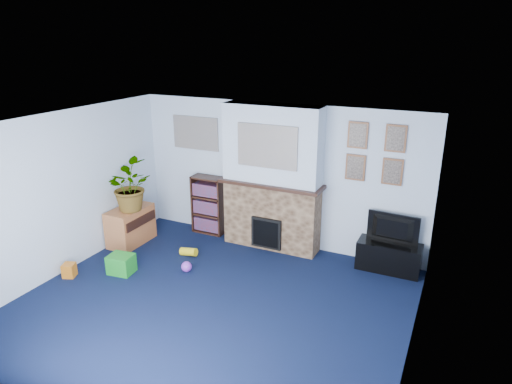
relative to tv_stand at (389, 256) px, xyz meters
The scene contains 26 objects.
floor 2.82m from the tv_stand, 133.85° to the right, with size 5.00×4.50×0.01m, color #0D1532.
ceiling 3.56m from the tv_stand, 133.85° to the right, with size 5.00×4.50×0.01m, color white.
wall_back 2.19m from the tv_stand, behind, with size 5.00×0.04×2.40m, color silver.
wall_front 4.80m from the tv_stand, 114.49° to the right, with size 5.00×0.04×2.40m, color silver.
wall_left 4.99m from the tv_stand, 155.48° to the right, with size 0.04×4.50×2.40m, color silver.
wall_right 2.32m from the tv_stand, 74.84° to the right, with size 0.04×4.50×2.40m, color silver.
chimney_breast 2.17m from the tv_stand, behind, with size 1.72×0.50×2.40m.
collage_main 2.50m from the tv_stand, behind, with size 1.00×0.03×0.68m, color gray.
collage_left 3.84m from the tv_stand, behind, with size 0.90×0.03×0.58m, color gray.
portrait_tl 1.90m from the tv_stand, 162.90° to the left, with size 0.30×0.03×0.40m, color brown.
portrait_tr 1.79m from the tv_stand, 116.57° to the left, with size 0.30×0.03×0.40m, color brown.
portrait_bl 1.45m from the tv_stand, 162.90° to the left, with size 0.30×0.03×0.40m, color brown.
portrait_br 1.29m from the tv_stand, 116.57° to the left, with size 0.30×0.03×0.40m, color brown.
tv_stand is the anchor object (origin of this frame).
television 0.44m from the tv_stand, 90.00° to the left, with size 0.77×0.10×0.44m, color black.
bookshelf 3.22m from the tv_stand, behind, with size 0.58×0.28×1.05m.
sideboard 4.29m from the tv_stand, 167.96° to the right, with size 0.45×0.81×0.63m, color #B36739.
potted_plant 4.33m from the tv_stand, 167.16° to the right, with size 0.76×0.65×0.84m, color #26661E.
mantel_clock 2.24m from the tv_stand, behind, with size 0.09×0.06×0.13m, color gold.
mantel_candle 1.96m from the tv_stand, behind, with size 0.06×0.06×0.18m, color #B2BFC6.
mantel_teddy 2.75m from the tv_stand, behind, with size 0.13×0.13×0.13m, color gray.
mantel_can 1.62m from the tv_stand, behind, with size 0.05×0.05×0.11m, color orange.
green_crate 4.05m from the tv_stand, 153.53° to the right, with size 0.36×0.29×0.29m, color #198C26.
toy_ball 3.08m from the tv_stand, 153.73° to the right, with size 0.16×0.16×0.16m, color purple.
toy_block 4.80m from the tv_stand, 152.31° to the right, with size 0.17×0.17×0.21m, color orange.
toy_tube 3.16m from the tv_stand, 163.35° to the right, with size 0.13×0.13×0.28m, color yellow.
Camera 1 is at (2.77, -4.46, 3.41)m, focal length 32.00 mm.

